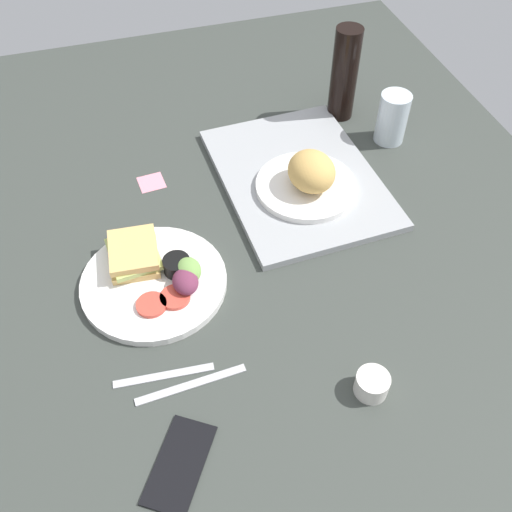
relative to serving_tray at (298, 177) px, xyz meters
The scene contains 11 objects.
ground_plane 28.29cm from the serving_tray, 44.20° to the right, with size 190.00×150.00×3.00cm, color #383D38.
serving_tray is the anchor object (origin of this frame).
bread_plate_near 6.63cm from the serving_tray, ahead, with size 21.90×21.90×9.20cm.
plate_with_salad 40.77cm from the serving_tray, 61.70° to the right, with size 27.66×27.66×5.40cm.
drinking_glass 27.47cm from the serving_tray, 106.52° to the left, with size 7.12×7.12×12.19cm, color silver.
soda_bottle 29.50cm from the serving_tray, 138.00° to the left, with size 6.40×6.40×22.88cm, color black.
espresso_cup 52.92cm from the serving_tray, ahead, with size 5.60×5.60×4.00cm, color silver.
fork 55.38cm from the serving_tray, 43.76° to the right, with size 17.00×1.40×0.50cm, color #B7B7BC.
knife 55.00cm from the serving_tray, 38.58° to the right, with size 19.00×1.40×0.50cm, color #B7B7BC.
cell_phone 67.83cm from the serving_tray, 35.00° to the right, with size 14.40×7.20×0.80cm, color black.
sticky_note 32.90cm from the serving_tray, 105.52° to the right, with size 5.60×5.60×0.12cm, color pink.
Camera 1 is at (70.30, -17.87, 86.21)cm, focal length 40.30 mm.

